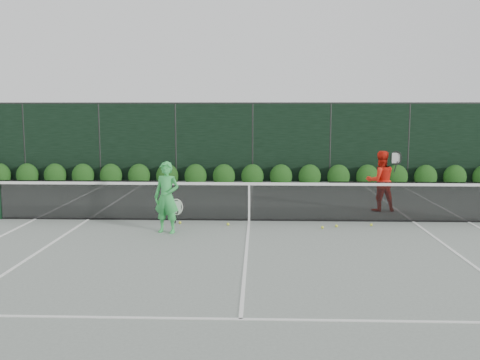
{
  "coord_description": "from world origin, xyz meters",
  "views": [
    {
      "loc": [
        0.23,
        -13.26,
        2.81
      ],
      "look_at": [
        -0.24,
        0.3,
        1.0
      ],
      "focal_mm": 40.0,
      "sensor_mm": 36.0,
      "label": 1
    }
  ],
  "objects": [
    {
      "name": "player_woman",
      "position": [
        -1.85,
        -1.35,
        0.81
      ],
      "size": [
        0.69,
        0.54,
        1.63
      ],
      "rotation": [
        0.0,
        0.0,
        -0.28
      ],
      "color": "green",
      "rests_on": "ground"
    },
    {
      "name": "ground",
      "position": [
        0.0,
        0.0,
        0.0
      ],
      "size": [
        80.0,
        80.0,
        0.0
      ],
      "primitive_type": "plane",
      "color": "gray",
      "rests_on": "ground"
    },
    {
      "name": "tennis_balls",
      "position": [
        0.92,
        -0.61,
        0.03
      ],
      "size": [
        4.72,
        0.5,
        0.07
      ],
      "color": "yellow",
      "rests_on": "ground"
    },
    {
      "name": "hedge_row",
      "position": [
        -0.0,
        7.15,
        0.23
      ],
      "size": [
        31.66,
        0.65,
        0.94
      ],
      "color": "#163A10",
      "rests_on": "ground"
    },
    {
      "name": "tennis_net",
      "position": [
        -0.02,
        0.0,
        0.53
      ],
      "size": [
        12.9,
        0.1,
        1.07
      ],
      "color": "black",
      "rests_on": "ground"
    },
    {
      "name": "player_man",
      "position": [
        3.6,
        1.46,
        0.84
      ],
      "size": [
        0.95,
        0.74,
        1.67
      ],
      "rotation": [
        0.0,
        0.0,
        3.28
      ],
      "color": "red",
      "rests_on": "ground"
    },
    {
      "name": "court_lines",
      "position": [
        0.0,
        0.0,
        0.01
      ],
      "size": [
        11.03,
        23.83,
        0.01
      ],
      "color": "white",
      "rests_on": "ground"
    },
    {
      "name": "windscreen_fence",
      "position": [
        0.0,
        -2.71,
        1.51
      ],
      "size": [
        32.0,
        21.07,
        3.06
      ],
      "color": "black",
      "rests_on": "ground"
    }
  ]
}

